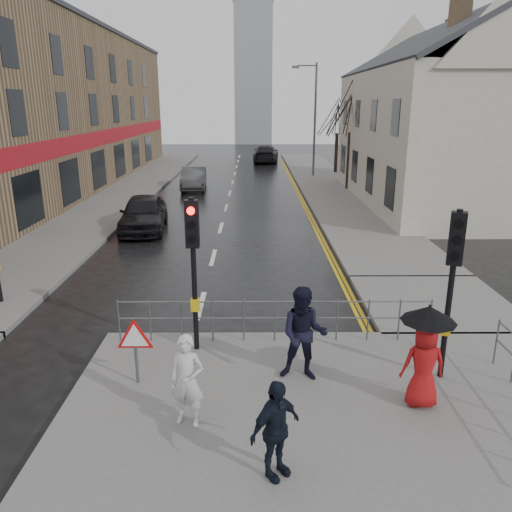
{
  "coord_description": "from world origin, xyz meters",
  "views": [
    {
      "loc": [
        1.46,
        -9.82,
        5.37
      ],
      "look_at": [
        1.54,
        3.38,
        1.32
      ],
      "focal_mm": 35.0,
      "sensor_mm": 36.0,
      "label": 1
    }
  ],
  "objects_px": {
    "car_mid": "(194,178)",
    "pedestrian_a": "(187,380)",
    "pedestrian_with_umbrella": "(425,350)",
    "car_parked": "(144,213)",
    "pedestrian_b": "(304,334)",
    "pedestrian_d": "(275,430)"
  },
  "relations": [
    {
      "from": "car_mid",
      "to": "pedestrian_a",
      "type": "bearing_deg",
      "value": -87.04
    },
    {
      "from": "pedestrian_with_umbrella",
      "to": "car_parked",
      "type": "xyz_separation_m",
      "value": [
        -7.8,
        13.51,
        -0.44
      ]
    },
    {
      "from": "pedestrian_a",
      "to": "pedestrian_with_umbrella",
      "type": "bearing_deg",
      "value": 19.73
    },
    {
      "from": "car_parked",
      "to": "car_mid",
      "type": "bearing_deg",
      "value": 80.1
    },
    {
      "from": "pedestrian_with_umbrella",
      "to": "pedestrian_a",
      "type": "bearing_deg",
      "value": -172.94
    },
    {
      "from": "car_parked",
      "to": "car_mid",
      "type": "relative_size",
      "value": 1.06
    },
    {
      "from": "pedestrian_b",
      "to": "pedestrian_d",
      "type": "distance_m",
      "value": 2.79
    },
    {
      "from": "pedestrian_a",
      "to": "pedestrian_b",
      "type": "distance_m",
      "value": 2.53
    },
    {
      "from": "pedestrian_d",
      "to": "car_parked",
      "type": "height_order",
      "value": "pedestrian_d"
    },
    {
      "from": "pedestrian_b",
      "to": "pedestrian_with_umbrella",
      "type": "distance_m",
      "value": 2.24
    },
    {
      "from": "pedestrian_d",
      "to": "car_parked",
      "type": "relative_size",
      "value": 0.34
    },
    {
      "from": "pedestrian_a",
      "to": "pedestrian_with_umbrella",
      "type": "height_order",
      "value": "pedestrian_with_umbrella"
    },
    {
      "from": "pedestrian_d",
      "to": "car_parked",
      "type": "xyz_separation_m",
      "value": [
        -5.1,
        15.29,
        -0.13
      ]
    },
    {
      "from": "pedestrian_b",
      "to": "pedestrian_d",
      "type": "relative_size",
      "value": 1.23
    },
    {
      "from": "pedestrian_a",
      "to": "pedestrian_with_umbrella",
      "type": "xyz_separation_m",
      "value": [
        4.12,
        0.51,
        0.28
      ]
    },
    {
      "from": "pedestrian_d",
      "to": "car_mid",
      "type": "distance_m",
      "value": 26.68
    },
    {
      "from": "pedestrian_a",
      "to": "car_mid",
      "type": "relative_size",
      "value": 0.37
    },
    {
      "from": "pedestrian_d",
      "to": "car_mid",
      "type": "bearing_deg",
      "value": 58.75
    },
    {
      "from": "pedestrian_with_umbrella",
      "to": "car_parked",
      "type": "distance_m",
      "value": 15.6
    },
    {
      "from": "car_parked",
      "to": "pedestrian_with_umbrella",
      "type": "bearing_deg",
      "value": -65.1
    },
    {
      "from": "pedestrian_with_umbrella",
      "to": "pedestrian_d",
      "type": "relative_size",
      "value": 1.24
    },
    {
      "from": "pedestrian_a",
      "to": "car_parked",
      "type": "relative_size",
      "value": 0.35
    }
  ]
}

